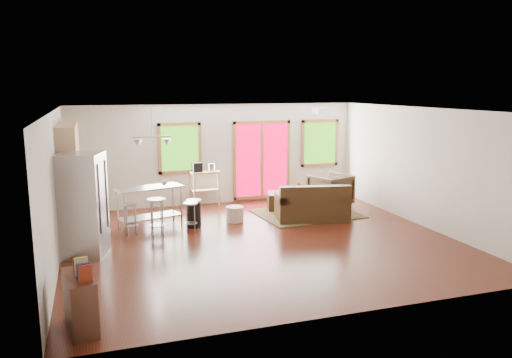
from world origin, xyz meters
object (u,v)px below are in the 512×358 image
object	(u,v)px
loveseat	(312,206)
refrigerator	(83,205)
coffee_table	(304,199)
kitchen_cart	(204,176)
rug	(307,214)
island	(150,200)
ottoman	(281,201)
armchair	(330,189)

from	to	relation	value
loveseat	refrigerator	size ratio (longest dim) A/B	0.94
coffee_table	kitchen_cart	distance (m)	2.65
refrigerator	rug	bearing A→B (deg)	33.18
rug	island	size ratio (longest dim) A/B	1.53
loveseat	ottoman	xyz separation A→B (m)	(-0.33, 1.17, -0.13)
kitchen_cart	island	bearing A→B (deg)	-133.33
loveseat	armchair	distance (m)	1.51
refrigerator	kitchen_cart	world-z (taller)	refrigerator
ottoman	refrigerator	bearing A→B (deg)	-155.24
loveseat	island	bearing A→B (deg)	-176.68
loveseat	island	distance (m)	3.67
rug	refrigerator	distance (m)	5.37
coffee_table	ottoman	distance (m)	0.61
ottoman	rug	bearing A→B (deg)	-54.82
island	loveseat	bearing A→B (deg)	-8.60
rug	ottoman	world-z (taller)	ottoman
refrigerator	island	bearing A→B (deg)	65.03
armchair	refrigerator	size ratio (longest dim) A/B	0.49
ottoman	loveseat	bearing A→B (deg)	-74.17
coffee_table	ottoman	xyz separation A→B (m)	(-0.48, 0.35, -0.09)
rug	loveseat	size ratio (longest dim) A/B	1.32
rug	coffee_table	world-z (taller)	coffee_table
loveseat	armchair	xyz separation A→B (m)	(1.01, 1.12, 0.12)
armchair	kitchen_cart	size ratio (longest dim) A/B	0.81
coffee_table	island	distance (m)	3.79
loveseat	ottoman	world-z (taller)	loveseat
loveseat	coffee_table	size ratio (longest dim) A/B	1.81
rug	kitchen_cart	bearing A→B (deg)	142.86
refrigerator	kitchen_cart	size ratio (longest dim) A/B	1.65
rug	armchair	distance (m)	1.16
ottoman	kitchen_cart	bearing A→B (deg)	149.51
rug	coffee_table	distance (m)	0.41
ottoman	island	world-z (taller)	island
loveseat	coffee_table	distance (m)	0.83
loveseat	ottoman	distance (m)	1.22
ottoman	kitchen_cart	xyz separation A→B (m)	(-1.73, 1.02, 0.56)
armchair	loveseat	bearing A→B (deg)	28.45
armchair	island	xyz separation A→B (m)	(-4.62, -0.57, 0.16)
coffee_table	armchair	xyz separation A→B (m)	(0.85, 0.30, 0.15)
armchair	coffee_table	bearing A→B (deg)	-0.07
armchair	ottoman	world-z (taller)	armchair
ottoman	island	size ratio (longest dim) A/B	0.42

